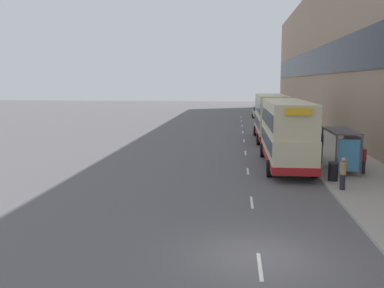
{
  "coord_description": "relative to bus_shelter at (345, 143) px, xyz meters",
  "views": [
    {
      "loc": [
        -0.78,
        -13.13,
        5.51
      ],
      "look_at": [
        -3.86,
        16.72,
        1.14
      ],
      "focal_mm": 40.0,
      "sensor_mm": 36.0,
      "label": 1
    }
  ],
  "objects": [
    {
      "name": "lane_mark_3",
      "position": [
        -5.77,
        7.0,
        -1.87
      ],
      "size": [
        0.12,
        2.0,
        0.01
      ],
      "color": "silver",
      "rests_on": "ground_plane"
    },
    {
      "name": "lane_mark_7",
      "position": [
        -5.77,
        34.86,
        -1.87
      ],
      "size": [
        0.12,
        2.0,
        0.01
      ],
      "color": "silver",
      "rests_on": "ground_plane"
    },
    {
      "name": "double_decker_bus_ahead",
      "position": [
        -3.29,
        14.64,
        0.41
      ],
      "size": [
        2.85,
        10.2,
        4.3
      ],
      "color": "beige",
      "rests_on": "ground_plane"
    },
    {
      "name": "car_0",
      "position": [
        -3.08,
        40.95,
        -1.03
      ],
      "size": [
        1.96,
        4.43,
        1.7
      ],
      "color": "#B7B799",
      "rests_on": "ground_plane"
    },
    {
      "name": "lane_mark_2",
      "position": [
        -5.77,
        0.04,
        -1.87
      ],
      "size": [
        0.12,
        2.0,
        0.01
      ],
      "color": "silver",
      "rests_on": "ground_plane"
    },
    {
      "name": "lane_mark_5",
      "position": [
        -5.77,
        20.93,
        -1.87
      ],
      "size": [
        0.12,
        2.0,
        0.01
      ],
      "color": "silver",
      "rests_on": "ground_plane"
    },
    {
      "name": "pedestrian_3",
      "position": [
        -0.47,
        4.82,
        -0.79
      ],
      "size": [
        0.37,
        0.37,
        1.85
      ],
      "color": "#23232D",
      "rests_on": "ground_plane"
    },
    {
      "name": "bus_shelter",
      "position": [
        0.0,
        0.0,
        0.0
      ],
      "size": [
        1.6,
        4.2,
        2.48
      ],
      "color": "#4C4C51",
      "rests_on": "ground_plane"
    },
    {
      "name": "pedestrian_at_shelter",
      "position": [
        -1.18,
        -4.61,
        -0.9
      ],
      "size": [
        0.32,
        0.32,
        1.64
      ],
      "color": "#23232D",
      "rests_on": "ground_plane"
    },
    {
      "name": "pavement",
      "position": [
        0.73,
        25.39,
        -1.81
      ],
      "size": [
        5.0,
        93.0,
        0.14
      ],
      "color": "#A39E93",
      "rests_on": "ground_plane"
    },
    {
      "name": "lane_mark_0",
      "position": [
        -5.77,
        -13.89,
        -1.87
      ],
      "size": [
        0.12,
        2.0,
        0.01
      ],
      "color": "silver",
      "rests_on": "ground_plane"
    },
    {
      "name": "lane_mark_6",
      "position": [
        -5.77,
        27.9,
        -1.87
      ],
      "size": [
        0.12,
        2.0,
        0.01
      ],
      "color": "silver",
      "rests_on": "ground_plane"
    },
    {
      "name": "lane_mark_4",
      "position": [
        -5.77,
        13.97,
        -1.87
      ],
      "size": [
        0.12,
        2.0,
        0.01
      ],
      "color": "silver",
      "rests_on": "ground_plane"
    },
    {
      "name": "lane_mark_1",
      "position": [
        -5.77,
        -6.93,
        -1.87
      ],
      "size": [
        0.12,
        2.0,
        0.01
      ],
      "color": "silver",
      "rests_on": "ground_plane"
    },
    {
      "name": "lane_mark_8",
      "position": [
        -5.77,
        41.83,
        -1.87
      ],
      "size": [
        0.12,
        2.0,
        0.01
      ],
      "color": "silver",
      "rests_on": "ground_plane"
    },
    {
      "name": "pedestrian_4",
      "position": [
        -1.38,
        3.89,
        -0.82
      ],
      "size": [
        0.35,
        0.35,
        1.79
      ],
      "color": "#23232D",
      "rests_on": "ground_plane"
    },
    {
      "name": "double_decker_bus_near",
      "position": [
        -3.3,
        1.81,
        0.41
      ],
      "size": [
        2.85,
        10.39,
        4.3
      ],
      "color": "beige",
      "rests_on": "ground_plane"
    },
    {
      "name": "ground_plane",
      "position": [
        -5.77,
        -13.11,
        -1.88
      ],
      "size": [
        220.0,
        220.0,
        0.0
      ],
      "primitive_type": "plane",
      "color": "#5B595B"
    },
    {
      "name": "litter_bin",
      "position": [
        -1.22,
        -2.66,
        -1.21
      ],
      "size": [
        0.55,
        0.55,
        1.05
      ],
      "color": "black",
      "rests_on": "ground_plane"
    },
    {
      "name": "pedestrian_2",
      "position": [
        0.95,
        -0.58,
        -0.89
      ],
      "size": [
        0.33,
        0.33,
        1.65
      ],
      "color": "#23232D",
      "rests_on": "ground_plane"
    },
    {
      "name": "terrace_facade",
      "position": [
        4.72,
        25.39,
        7.02
      ],
      "size": [
        3.1,
        93.0,
        17.81
      ],
      "color": "#9E846B",
      "rests_on": "ground_plane"
    }
  ]
}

